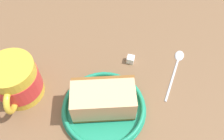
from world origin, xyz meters
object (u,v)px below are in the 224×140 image
object	(u,v)px
small_plate	(106,108)
tea_mug	(16,81)
sugar_cube	(131,59)
teaspoon	(177,63)
cake_slice	(105,99)

from	to	relation	value
small_plate	tea_mug	world-z (taller)	tea_mug
small_plate	sugar_cube	size ratio (longest dim) A/B	10.61
teaspoon	sugar_cube	xyz separation A→B (cm)	(0.97, 10.12, 0.42)
tea_mug	sugar_cube	world-z (taller)	tea_mug
small_plate	tea_mug	xyz separation A→B (cm)	(4.25, 16.70, 3.47)
cake_slice	small_plate	bearing A→B (deg)	-178.03
tea_mug	teaspoon	distance (cm)	33.16
teaspoon	tea_mug	bearing A→B (deg)	100.94
teaspoon	sugar_cube	distance (cm)	10.18
teaspoon	sugar_cube	world-z (taller)	sugar_cube
small_plate	sugar_cube	distance (cm)	12.72
tea_mug	small_plate	bearing A→B (deg)	-104.28
tea_mug	teaspoon	bearing A→B (deg)	-79.06
cake_slice	teaspoon	size ratio (longest dim) A/B	0.88
small_plate	tea_mug	size ratio (longest dim) A/B	1.45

